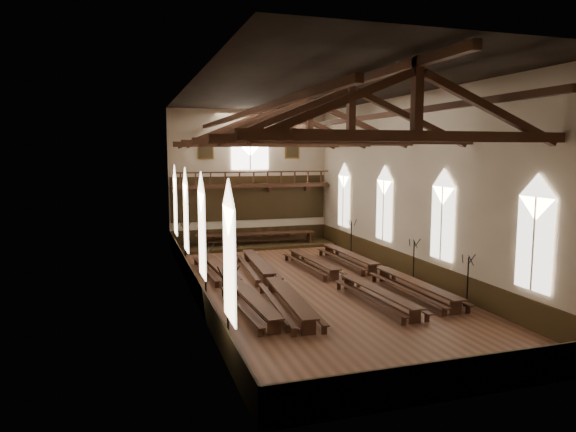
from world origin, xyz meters
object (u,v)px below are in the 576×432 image
(candelabrum_left_near, at_px, (228,320))
(candelabrum_left_far, at_px, (185,251))
(dais, at_px, (256,245))
(candelabrum_right_mid, at_px, (413,269))
(refectory_row_a, at_px, (231,281))
(high_table, at_px, (256,235))
(refectory_row_b, at_px, (272,279))
(candelabrum_right_near, at_px, (467,290))
(candelabrum_right_far, at_px, (351,243))
(refectory_row_c, at_px, (341,275))
(candelabrum_left_mid, at_px, (206,284))
(refectory_row_d, at_px, (378,269))

(candelabrum_left_near, xyz_separation_m, candelabrum_left_far, (-0.00, 13.79, -0.03))
(dais, xyz_separation_m, candelabrum_right_mid, (5.54, -12.48, 0.61))
(refectory_row_a, relative_size, high_table, 1.57)
(refectory_row_b, xyz_separation_m, candelabrum_left_near, (-3.49, -6.54, 0.33))
(candelabrum_right_near, distance_m, candelabrum_right_far, 12.47)
(refectory_row_c, distance_m, candelabrum_right_mid, 3.95)
(refectory_row_a, height_order, candelabrum_left_near, candelabrum_left_near)
(candelabrum_right_near, bearing_deg, refectory_row_b, 144.65)
(candelabrum_left_far, bearing_deg, high_table, 38.13)
(refectory_row_b, relative_size, candelabrum_right_near, 6.01)
(refectory_row_a, xyz_separation_m, candelabrum_right_far, (9.62, 6.75, 0.23))
(dais, relative_size, candelabrum_left_far, 4.18)
(refectory_row_c, xyz_separation_m, candelabrum_left_mid, (-7.21, -0.92, 0.35))
(candelabrum_left_near, bearing_deg, refectory_row_b, 61.93)
(candelabrum_right_near, bearing_deg, candelabrum_right_mid, 90.00)
(candelabrum_left_near, bearing_deg, refectory_row_d, 35.71)
(high_table, bearing_deg, candelabrum_left_far, -141.87)
(refectory_row_c, bearing_deg, refectory_row_d, 14.45)
(refectory_row_b, xyz_separation_m, candelabrum_left_far, (-3.49, 7.24, 0.30))
(refectory_row_d, distance_m, candelabrum_right_mid, 1.92)
(candelabrum_left_near, relative_size, candelabrum_right_near, 1.20)
(dais, height_order, candelabrum_right_mid, candelabrum_right_mid)
(dais, bearing_deg, high_table, 0.00)
(refectory_row_b, height_order, candelabrum_right_mid, candelabrum_right_mid)
(candelabrum_left_near, distance_m, candelabrum_left_mid, 5.41)
(candelabrum_left_mid, bearing_deg, candelabrum_left_far, 90.00)
(candelabrum_left_near, bearing_deg, dais, 72.96)
(candelabrum_left_far, xyz_separation_m, candelabrum_right_far, (11.10, -0.18, -0.10))
(refectory_row_a, height_order, candelabrum_right_far, candelabrum_right_far)
(refectory_row_d, relative_size, candelabrum_right_mid, 6.07)
(candelabrum_right_near, distance_m, candelabrum_right_mid, 4.53)
(candelabrum_left_mid, distance_m, candelabrum_left_far, 8.38)
(candelabrum_left_mid, xyz_separation_m, candelabrum_right_near, (11.10, -4.26, -0.12))
(refectory_row_a, relative_size, refectory_row_b, 0.97)
(candelabrum_left_near, distance_m, candelabrum_right_near, 11.16)
(refectory_row_a, distance_m, candelabrum_left_mid, 2.10)
(high_table, distance_m, candelabrum_left_far, 7.07)
(refectory_row_b, height_order, refectory_row_d, refectory_row_b)
(refectory_row_b, xyz_separation_m, candelabrum_right_near, (7.61, -5.40, 0.19))
(refectory_row_a, height_order, refectory_row_d, refectory_row_d)
(candelabrum_right_near, height_order, candelabrum_right_mid, candelabrum_right_near)
(refectory_row_b, height_order, high_table, high_table)
(candelabrum_right_far, bearing_deg, dais, 140.63)
(refectory_row_a, bearing_deg, candelabrum_left_far, 102.02)
(candelabrum_left_mid, bearing_deg, refectory_row_c, 7.30)
(candelabrum_left_mid, bearing_deg, candelabrum_right_near, -21.01)
(refectory_row_b, xyz_separation_m, refectory_row_c, (3.72, -0.21, -0.03))
(dais, relative_size, candelabrum_left_near, 4.02)
(refectory_row_a, relative_size, refectory_row_c, 1.00)
(high_table, relative_size, candelabrum_left_far, 3.22)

